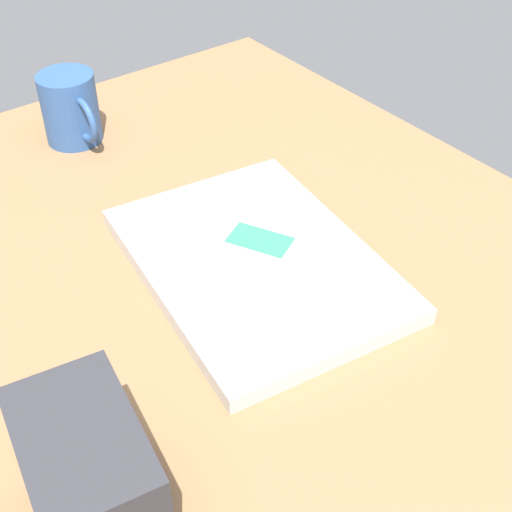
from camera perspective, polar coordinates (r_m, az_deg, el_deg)
desk_surface at (r=74.13cm, az=2.45°, el=-6.19°), size 120.00×80.00×3.00cm
laptop_closed at (r=78.40cm, az=0.00°, el=-0.57°), size 35.30×27.75×1.95cm
cell_phone_on_laptop at (r=78.62cm, az=0.31°, el=0.99°), size 12.03×9.40×1.15cm
desk_organizer at (r=55.76cm, az=-13.11°, el=-17.18°), size 14.03×10.12×11.82cm
coffee_mug at (r=102.65cm, az=-14.54°, el=11.30°), size 11.25×7.69×9.67cm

